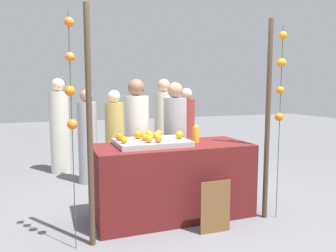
{
  "coord_description": "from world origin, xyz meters",
  "views": [
    {
      "loc": [
        -1.36,
        -3.55,
        1.51
      ],
      "look_at": [
        0.0,
        0.15,
        1.05
      ],
      "focal_mm": 35.47,
      "sensor_mm": 36.0,
      "label": 1
    }
  ],
  "objects_px": {
    "chalkboard_sign": "(215,207)",
    "vendor_left": "(137,144)",
    "orange_0": "(144,137)",
    "juice_bottle": "(196,134)",
    "stall_counter": "(172,180)",
    "orange_1": "(179,135)",
    "vendor_right": "(175,144)"
  },
  "relations": [
    {
      "from": "chalkboard_sign",
      "to": "vendor_left",
      "type": "height_order",
      "value": "vendor_left"
    },
    {
      "from": "orange_0",
      "to": "juice_bottle",
      "type": "height_order",
      "value": "juice_bottle"
    },
    {
      "from": "stall_counter",
      "to": "orange_1",
      "type": "height_order",
      "value": "orange_1"
    },
    {
      "from": "vendor_right",
      "to": "orange_0",
      "type": "bearing_deg",
      "value": -133.88
    },
    {
      "from": "stall_counter",
      "to": "orange_0",
      "type": "distance_m",
      "value": 0.62
    },
    {
      "from": "juice_bottle",
      "to": "vendor_right",
      "type": "distance_m",
      "value": 0.68
    },
    {
      "from": "juice_bottle",
      "to": "chalkboard_sign",
      "type": "bearing_deg",
      "value": -96.24
    },
    {
      "from": "orange_0",
      "to": "orange_1",
      "type": "relative_size",
      "value": 0.91
    },
    {
      "from": "orange_0",
      "to": "vendor_left",
      "type": "height_order",
      "value": "vendor_left"
    },
    {
      "from": "chalkboard_sign",
      "to": "vendor_left",
      "type": "xyz_separation_m",
      "value": [
        -0.49,
        1.29,
        0.48
      ]
    },
    {
      "from": "stall_counter",
      "to": "orange_0",
      "type": "relative_size",
      "value": 22.32
    },
    {
      "from": "orange_0",
      "to": "vendor_right",
      "type": "xyz_separation_m",
      "value": [
        0.63,
        0.65,
        -0.22
      ]
    },
    {
      "from": "orange_1",
      "to": "chalkboard_sign",
      "type": "relative_size",
      "value": 0.16
    },
    {
      "from": "orange_1",
      "to": "vendor_right",
      "type": "xyz_separation_m",
      "value": [
        0.21,
        0.67,
        -0.22
      ]
    },
    {
      "from": "orange_1",
      "to": "vendor_left",
      "type": "bearing_deg",
      "value": 116.59
    },
    {
      "from": "vendor_right",
      "to": "chalkboard_sign",
      "type": "bearing_deg",
      "value": -92.34
    },
    {
      "from": "orange_0",
      "to": "chalkboard_sign",
      "type": "xyz_separation_m",
      "value": [
        0.58,
        -0.63,
        -0.68
      ]
    },
    {
      "from": "orange_0",
      "to": "vendor_left",
      "type": "bearing_deg",
      "value": 82.81
    },
    {
      "from": "stall_counter",
      "to": "juice_bottle",
      "type": "xyz_separation_m",
      "value": [
        0.32,
        0.04,
        0.52
      ]
    },
    {
      "from": "stall_counter",
      "to": "chalkboard_sign",
      "type": "distance_m",
      "value": 0.66
    },
    {
      "from": "orange_0",
      "to": "chalkboard_sign",
      "type": "height_order",
      "value": "orange_0"
    },
    {
      "from": "juice_bottle",
      "to": "vendor_left",
      "type": "xyz_separation_m",
      "value": [
        -0.56,
        0.65,
        -0.2
      ]
    },
    {
      "from": "stall_counter",
      "to": "vendor_left",
      "type": "distance_m",
      "value": 0.81
    },
    {
      "from": "orange_0",
      "to": "orange_1",
      "type": "xyz_separation_m",
      "value": [
        0.42,
        -0.01,
        0.0
      ]
    },
    {
      "from": "chalkboard_sign",
      "to": "vendor_left",
      "type": "distance_m",
      "value": 1.46
    },
    {
      "from": "juice_bottle",
      "to": "chalkboard_sign",
      "type": "height_order",
      "value": "juice_bottle"
    },
    {
      "from": "vendor_left",
      "to": "vendor_right",
      "type": "relative_size",
      "value": 1.02
    },
    {
      "from": "orange_0",
      "to": "chalkboard_sign",
      "type": "bearing_deg",
      "value": -47.42
    },
    {
      "from": "stall_counter",
      "to": "orange_1",
      "type": "relative_size",
      "value": 20.42
    },
    {
      "from": "stall_counter",
      "to": "orange_0",
      "type": "xyz_separation_m",
      "value": [
        -0.33,
        0.03,
        0.53
      ]
    },
    {
      "from": "chalkboard_sign",
      "to": "vendor_right",
      "type": "xyz_separation_m",
      "value": [
        0.05,
        1.28,
        0.47
      ]
    },
    {
      "from": "vendor_left",
      "to": "chalkboard_sign",
      "type": "bearing_deg",
      "value": -69.07
    }
  ]
}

